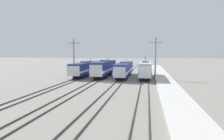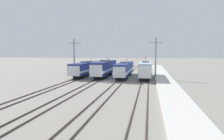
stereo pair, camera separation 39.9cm
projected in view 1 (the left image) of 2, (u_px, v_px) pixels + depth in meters
name	position (u px, v px, depth m)	size (l,w,h in m)	color
ground_plane	(107.00, 82.00, 46.15)	(400.00, 400.00, 0.00)	gray
rail_pair_far_left	(72.00, 81.00, 47.39)	(1.50, 120.00, 0.15)	#4C4238
rail_pair_center_left	(96.00, 81.00, 46.56)	(1.51, 120.00, 0.15)	#4C4238
rail_pair_center_right	(120.00, 82.00, 45.72)	(1.51, 120.00, 0.15)	#4C4238
rail_pair_far_right	(145.00, 82.00, 44.89)	(1.50, 120.00, 0.15)	#4C4238
locomotive_far_left	(86.00, 68.00, 57.52)	(3.03, 20.08, 4.63)	black
locomotive_center_left	(104.00, 68.00, 55.68)	(3.03, 19.37, 4.84)	black
locomotive_center_right	(124.00, 69.00, 54.20)	(2.87, 19.91, 4.49)	black
locomotive_far_right	(145.00, 69.00, 51.73)	(2.74, 16.80, 5.41)	#232326
catenary_tower_left	(74.00, 57.00, 54.45)	(3.13, 0.37, 9.63)	gray
catenary_tower_right	(155.00, 57.00, 51.23)	(3.13, 0.37, 9.63)	gray
platform	(166.00, 82.00, 44.19)	(4.00, 120.00, 0.28)	beige
traffic_cone	(168.00, 80.00, 44.36)	(0.29, 0.29, 0.54)	orange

